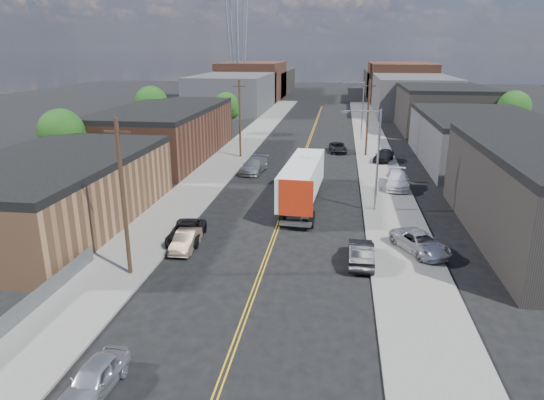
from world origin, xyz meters
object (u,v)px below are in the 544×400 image
(car_left_a, at_px, (95,378))
(car_left_c, at_px, (186,232))
(car_left_b, at_px, (186,240))
(car_right_oncoming, at_px, (361,253))
(semi_truck, at_px, (304,177))
(car_left_d, at_px, (254,165))
(car_right_lot_c, at_px, (384,155))
(car_ahead_truck, at_px, (338,148))
(car_right_lot_a, at_px, (420,243))
(car_right_lot_b, at_px, (397,180))

(car_left_a, bearing_deg, car_left_c, 99.26)
(car_left_b, bearing_deg, car_right_oncoming, -4.79)
(semi_truck, bearing_deg, car_left_d, 125.56)
(car_right_lot_c, height_order, car_ahead_truck, car_right_lot_c)
(car_right_lot_c, relative_size, car_ahead_truck, 0.96)
(car_left_c, distance_m, car_left_d, 21.44)
(semi_truck, distance_m, car_right_lot_c, 19.77)
(car_left_c, relative_size, car_left_d, 0.89)
(car_left_d, xyz_separation_m, car_right_lot_a, (15.58, -21.39, 0.03))
(car_left_d, relative_size, car_right_oncoming, 1.21)
(car_ahead_truck, bearing_deg, car_left_c, -113.91)
(car_right_lot_c, bearing_deg, car_left_c, -101.03)
(car_left_a, distance_m, car_left_d, 38.06)
(car_ahead_truck, bearing_deg, car_left_a, -106.90)
(car_right_oncoming, relative_size, car_ahead_truck, 0.99)
(car_right_lot_c, bearing_deg, car_right_lot_a, -70.30)
(car_left_b, relative_size, car_right_lot_c, 0.90)
(car_right_oncoming, height_order, car_right_lot_b, car_right_lot_b)
(car_right_lot_b, bearing_deg, car_left_a, -111.54)
(car_left_a, bearing_deg, semi_truck, 81.39)
(car_left_b, height_order, car_right_oncoming, car_right_oncoming)
(car_left_b, bearing_deg, car_left_c, 104.94)
(car_left_a, relative_size, car_right_lot_b, 0.71)
(car_left_c, xyz_separation_m, car_right_lot_c, (16.66, 28.75, 0.22))
(semi_truck, relative_size, car_right_lot_b, 2.86)
(car_left_a, height_order, car_right_lot_c, car_right_lot_c)
(car_right_lot_b, relative_size, car_ahead_truck, 1.19)
(car_left_a, xyz_separation_m, car_right_oncoming, (11.49, 14.49, 0.10))
(semi_truck, bearing_deg, car_right_lot_a, -47.39)
(car_left_a, height_order, car_left_b, same)
(car_right_oncoming, xyz_separation_m, car_ahead_truck, (-1.92, 36.41, -0.12))
(car_left_a, relative_size, car_left_b, 0.97)
(car_left_c, height_order, car_right_lot_a, car_right_lot_a)
(car_left_a, height_order, car_right_lot_b, car_right_lot_b)
(car_left_b, distance_m, car_right_oncoming, 12.40)
(car_right_lot_c, bearing_deg, car_left_d, -135.19)
(car_right_lot_b, xyz_separation_m, car_right_lot_c, (-0.39, 12.17, -0.04))
(car_left_a, bearing_deg, car_right_lot_a, 51.51)
(car_left_c, xyz_separation_m, car_right_lot_b, (17.06, 16.58, 0.26))
(semi_truck, height_order, car_right_oncoming, semi_truck)
(car_left_a, height_order, car_right_lot_a, car_right_lot_a)
(semi_truck, xyz_separation_m, car_left_a, (-6.57, -27.76, -1.69))
(semi_truck, height_order, car_left_d, semi_truck)
(car_right_lot_a, height_order, car_ahead_truck, car_right_lot_a)
(car_left_a, distance_m, car_ahead_truck, 51.78)
(car_left_c, relative_size, car_right_oncoming, 1.08)
(car_left_a, bearing_deg, car_right_oncoming, 56.29)
(semi_truck, relative_size, car_right_lot_c, 3.52)
(car_left_b, bearing_deg, car_right_lot_a, 3.59)
(semi_truck, height_order, car_right_lot_b, semi_truck)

